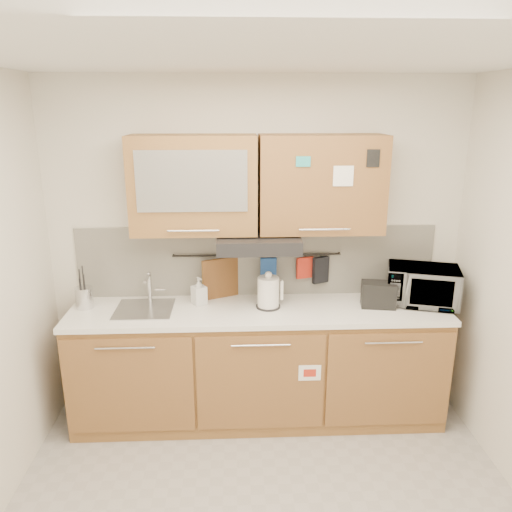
{
  "coord_description": "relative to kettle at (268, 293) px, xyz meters",
  "views": [
    {
      "loc": [
        -0.17,
        -2.26,
        2.37
      ],
      "look_at": [
        -0.03,
        1.05,
        1.37
      ],
      "focal_mm": 35.0,
      "sensor_mm": 36.0,
      "label": 1
    }
  ],
  "objects": [
    {
      "name": "ceiling",
      "position": [
        -0.07,
        -1.21,
        1.57
      ],
      "size": [
        3.2,
        3.2,
        0.0
      ],
      "primitive_type": "plane",
      "rotation": [
        3.14,
        0.0,
        0.0
      ],
      "color": "white",
      "rests_on": "wall_back"
    },
    {
      "name": "wall_back",
      "position": [
        -0.07,
        0.29,
        0.27
      ],
      "size": [
        3.2,
        0.0,
        3.2
      ],
      "primitive_type": "plane",
      "rotation": [
        1.57,
        0.0,
        0.0
      ],
      "color": "silver",
      "rests_on": "ground"
    },
    {
      "name": "base_cabinet",
      "position": [
        -0.07,
        -0.02,
        -0.63
      ],
      "size": [
        2.8,
        0.64,
        0.88
      ],
      "color": "olive",
      "rests_on": "floor"
    },
    {
      "name": "countertop",
      "position": [
        -0.07,
        -0.02,
        -0.13
      ],
      "size": [
        2.82,
        0.62,
        0.04
      ],
      "primitive_type": "cube",
      "color": "white",
      "rests_on": "base_cabinet"
    },
    {
      "name": "backsplash",
      "position": [
        -0.07,
        0.28,
        0.17
      ],
      "size": [
        2.8,
        0.02,
        0.56
      ],
      "primitive_type": "cube",
      "color": "silver",
      "rests_on": "countertop"
    },
    {
      "name": "upper_cabinets",
      "position": [
        -0.08,
        0.11,
        0.8
      ],
      "size": [
        1.82,
        0.37,
        0.7
      ],
      "color": "olive",
      "rests_on": "wall_back"
    },
    {
      "name": "range_hood",
      "position": [
        -0.07,
        0.04,
        0.39
      ],
      "size": [
        0.6,
        0.46,
        0.1
      ],
      "primitive_type": "cube",
      "color": "black",
      "rests_on": "upper_cabinets"
    },
    {
      "name": "sink",
      "position": [
        -0.92,
        -0.0,
        -0.11
      ],
      "size": [
        0.42,
        0.4,
        0.26
      ],
      "color": "silver",
      "rests_on": "countertop"
    },
    {
      "name": "utensil_rail",
      "position": [
        -0.07,
        0.24,
        0.23
      ],
      "size": [
        1.3,
        0.02,
        0.02
      ],
      "primitive_type": "cylinder",
      "rotation": [
        0.0,
        1.57,
        0.0
      ],
      "color": "black",
      "rests_on": "backsplash"
    },
    {
      "name": "utensil_crock",
      "position": [
        -1.38,
        0.05,
        -0.03
      ],
      "size": [
        0.13,
        0.13,
        0.32
      ],
      "rotation": [
        0.0,
        0.0,
        -0.02
      ],
      "color": "silver",
      "rests_on": "countertop"
    },
    {
      "name": "kettle",
      "position": [
        0.0,
        0.0,
        0.0
      ],
      "size": [
        0.21,
        0.19,
        0.28
      ],
      "rotation": [
        0.0,
        0.0,
        0.2
      ],
      "color": "white",
      "rests_on": "countertop"
    },
    {
      "name": "toaster",
      "position": [
        0.83,
        -0.02,
        -0.02
      ],
      "size": [
        0.27,
        0.19,
        0.19
      ],
      "rotation": [
        0.0,
        0.0,
        -0.16
      ],
      "color": "black",
      "rests_on": "countertop"
    },
    {
      "name": "microwave",
      "position": [
        1.18,
        0.03,
        0.03
      ],
      "size": [
        0.6,
        0.49,
        0.29
      ],
      "primitive_type": "imported",
      "rotation": [
        0.0,
        0.0,
        -0.29
      ],
      "color": "#999999",
      "rests_on": "countertop"
    },
    {
      "name": "soap_bottle",
      "position": [
        -0.52,
        0.09,
        -0.01
      ],
      "size": [
        0.13,
        0.13,
        0.21
      ],
      "primitive_type": "imported",
      "rotation": [
        0.0,
        0.0,
        0.54
      ],
      "color": "#999999",
      "rests_on": "countertop"
    },
    {
      "name": "cutting_board",
      "position": [
        -0.35,
        0.22,
        0.01
      ],
      "size": [
        0.31,
        0.15,
        0.4
      ],
      "primitive_type": "cube",
      "rotation": [
        0.0,
        0.0,
        0.42
      ],
      "color": "brown",
      "rests_on": "utensil_rail"
    },
    {
      "name": "oven_mitt",
      "position": [
        0.01,
        0.22,
        0.1
      ],
      "size": [
        0.13,
        0.03,
        0.21
      ],
      "primitive_type": "cube",
      "rotation": [
        0.0,
        0.0,
        0.01
      ],
      "color": "#214A98",
      "rests_on": "utensil_rail"
    },
    {
      "name": "dark_pouch",
      "position": [
        0.43,
        0.22,
        0.1
      ],
      "size": [
        0.14,
        0.09,
        0.21
      ],
      "primitive_type": "cube",
      "rotation": [
        0.0,
        0.0,
        0.43
      ],
      "color": "black",
      "rests_on": "utensil_rail"
    },
    {
      "name": "pot_holder",
      "position": [
        0.3,
        0.22,
        0.12
      ],
      "size": [
        0.14,
        0.06,
        0.17
      ],
      "primitive_type": "cube",
      "rotation": [
        0.0,
        0.0,
        0.3
      ],
      "color": "#B52718",
      "rests_on": "utensil_rail"
    }
  ]
}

